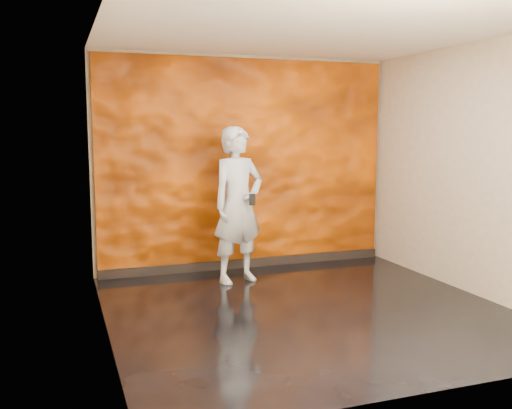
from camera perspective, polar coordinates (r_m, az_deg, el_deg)
name	(u,v)px	position (r m, az deg, el deg)	size (l,w,h in m)	color
room	(309,174)	(5.72, 5.29, 3.05)	(4.02, 4.02, 2.81)	black
feature_wall	(247,165)	(7.55, -0.94, 4.01)	(3.90, 0.06, 2.75)	#F76100
baseboard	(248,263)	(7.70, -0.83, -5.86)	(3.90, 0.04, 0.12)	black
man	(238,205)	(6.85, -1.81, -0.05)	(0.69, 0.45, 1.88)	#ACB0BC
phone	(252,199)	(6.64, -0.38, 0.50)	(0.07, 0.01, 0.14)	black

